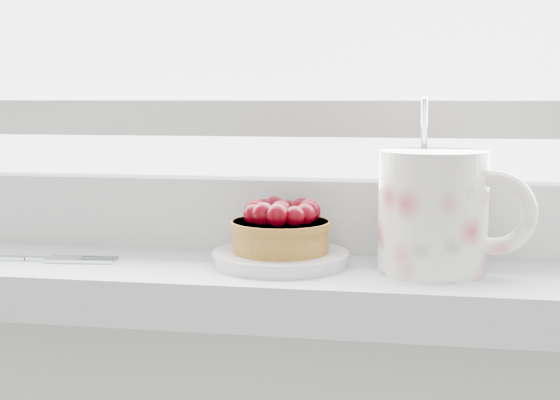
% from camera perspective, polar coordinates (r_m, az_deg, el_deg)
% --- Properties ---
extents(saucer, '(0.12, 0.12, 0.01)m').
position_cam_1_polar(saucer, '(0.71, 0.04, -4.28)').
color(saucer, silver).
rests_on(saucer, windowsill).
extents(raspberry_tart, '(0.09, 0.09, 0.05)m').
position_cam_1_polar(raspberry_tart, '(0.70, 0.05, -2.07)').
color(raspberry_tart, '#8E5C1F').
rests_on(raspberry_tart, saucer).
extents(floral_mug, '(0.14, 0.11, 0.15)m').
position_cam_1_polar(floral_mug, '(0.68, 11.40, -0.66)').
color(floral_mug, white).
rests_on(floral_mug, windowsill).
extents(fork, '(0.20, 0.04, 0.00)m').
position_cam_1_polar(fork, '(0.77, -19.23, -4.01)').
color(fork, silver).
rests_on(fork, windowsill).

